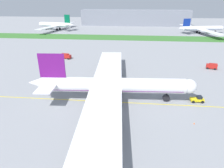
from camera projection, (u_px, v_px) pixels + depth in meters
name	position (u px, v px, depth m)	size (l,w,h in m)	color
ground_plane	(111.00, 96.00, 69.14)	(600.00, 600.00, 0.00)	gray
apron_taxi_line	(110.00, 102.00, 65.54)	(280.00, 0.36, 0.01)	yellow
grass_median_strip	(124.00, 38.00, 170.35)	(320.00, 24.00, 0.10)	#38722D
airliner_foreground	(110.00, 85.00, 64.56)	(54.75, 88.44, 15.75)	white
pushback_tug	(197.00, 99.00, 65.25)	(6.05, 2.64, 2.12)	yellow
ground_crew_wingwalker_port	(126.00, 89.00, 72.59)	(0.54, 0.44, 1.70)	black
ground_crew_marshaller_front	(77.00, 153.00, 42.54)	(0.53, 0.39, 1.61)	black
traffic_cone_near_nose	(194.00, 123.00, 53.98)	(0.36, 0.36, 0.58)	#F2590C
service_truck_baggage_loader	(212.00, 66.00, 95.31)	(5.24, 3.66, 2.60)	#B21E19
service_truck_fuel_bowser	(66.00, 56.00, 111.30)	(6.03, 3.69, 2.77)	#B21E19
parked_airliner_far_left	(56.00, 25.00, 207.32)	(41.26, 64.59, 15.86)	white
parked_airliner_far_centre	(201.00, 28.00, 188.32)	(44.54, 72.17, 13.83)	white
terminal_building	(135.00, 18.00, 243.15)	(129.89, 20.00, 18.00)	gray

